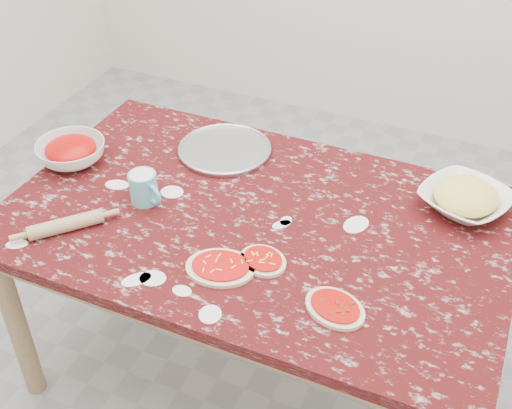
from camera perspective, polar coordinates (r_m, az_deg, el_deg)
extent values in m
plane|color=gray|center=(2.62, 0.00, -13.99)|extent=(4.00, 4.00, 0.00)
cube|color=#3C0B0C|center=(2.10, 0.00, -1.52)|extent=(1.60, 1.00, 0.04)
cube|color=#988256|center=(2.13, 0.00, -2.76)|extent=(1.50, 0.90, 0.08)
cylinder|color=#988256|center=(2.43, -20.21, -9.69)|extent=(0.07, 0.07, 0.71)
cylinder|color=#988256|center=(2.90, -9.71, 1.19)|extent=(0.07, 0.07, 0.71)
cylinder|color=#988256|center=(2.55, 19.05, -6.63)|extent=(0.07, 0.07, 0.71)
cylinder|color=#B2B2B7|center=(2.39, -2.75, 4.77)|extent=(0.38, 0.38, 0.01)
imported|color=white|center=(2.41, -15.84, 4.39)|extent=(0.26, 0.26, 0.08)
imported|color=white|center=(2.20, 17.77, 0.33)|extent=(0.35, 0.35, 0.07)
cylinder|color=#5EAEC2|center=(2.15, -9.81, 1.47)|extent=(0.09, 0.09, 0.11)
torus|color=#5EAEC2|center=(2.11, -8.96, 0.86)|extent=(0.07, 0.04, 0.07)
cylinder|color=silver|center=(2.13, -9.91, 2.27)|extent=(0.07, 0.07, 0.01)
ellipsoid|color=beige|center=(1.90, -3.12, -5.55)|extent=(0.24, 0.21, 0.01)
ellipsoid|color=red|center=(1.89, -3.13, -5.36)|extent=(0.19, 0.17, 0.00)
ellipsoid|color=beige|center=(1.92, 0.62, -4.96)|extent=(0.18, 0.17, 0.01)
ellipsoid|color=red|center=(1.91, 0.62, -4.77)|extent=(0.15, 0.14, 0.00)
ellipsoid|color=beige|center=(1.80, 6.91, -9.00)|extent=(0.21, 0.19, 0.01)
ellipsoid|color=red|center=(1.79, 6.93, -8.81)|extent=(0.17, 0.15, 0.00)
cylinder|color=tan|center=(2.10, -16.30, -1.71)|extent=(0.19, 0.20, 0.05)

